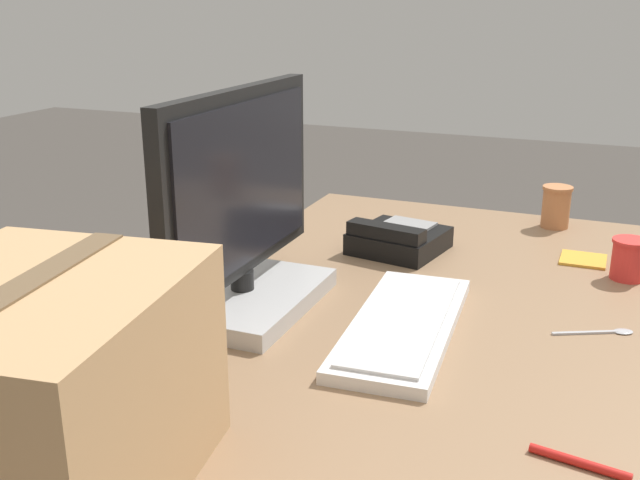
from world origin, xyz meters
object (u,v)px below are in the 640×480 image
at_px(paper_cup_left, 629,259).
at_px(spoon, 606,332).
at_px(sticky_note_pad, 583,259).
at_px(keyboard, 404,324).
at_px(desk_phone, 398,239).
at_px(monitor, 241,223).
at_px(paper_cup_right, 556,207).
at_px(cardboard_box, 40,392).
at_px(pen_marker, 579,462).

xyz_separation_m(paper_cup_left, spoon, (-0.29, 0.03, -0.04)).
bearing_deg(sticky_note_pad, keyboard, 152.16).
xyz_separation_m(keyboard, desk_phone, (0.41, 0.13, 0.02)).
bearing_deg(monitor, sticky_note_pad, -48.66).
xyz_separation_m(keyboard, spoon, (0.13, -0.33, -0.01)).
distance_m(keyboard, paper_cup_right, 0.77).
height_order(monitor, cardboard_box, monitor).
bearing_deg(monitor, spoon, -78.32).
relative_size(pen_marker, sticky_note_pad, 1.29).
xyz_separation_m(keyboard, paper_cup_left, (0.42, -0.36, 0.03)).
height_order(desk_phone, spoon, desk_phone).
distance_m(desk_phone, cardboard_box, 1.01).
height_order(monitor, sticky_note_pad, monitor).
relative_size(monitor, paper_cup_right, 4.91).
relative_size(paper_cup_right, sticky_note_pad, 1.09).
height_order(monitor, paper_cup_left, monitor).
relative_size(paper_cup_left, pen_marker, 0.68).
relative_size(desk_phone, cardboard_box, 0.55).
relative_size(paper_cup_left, cardboard_box, 0.21).
bearing_deg(pen_marker, keyboard, 146.24).
relative_size(keyboard, paper_cup_left, 5.44).
bearing_deg(spoon, cardboard_box, -156.20).
distance_m(spoon, sticky_note_pad, 0.38).
bearing_deg(paper_cup_left, monitor, 122.55).
height_order(monitor, keyboard, monitor).
bearing_deg(paper_cup_right, keyboard, 166.37).
height_order(cardboard_box, pen_marker, cardboard_box).
relative_size(keyboard, spoon, 3.41).
height_order(keyboard, pen_marker, keyboard).
distance_m(desk_phone, pen_marker, 0.84).
xyz_separation_m(paper_cup_right, sticky_note_pad, (-0.24, -0.09, -0.05)).
relative_size(monitor, desk_phone, 2.35).
distance_m(monitor, keyboard, 0.35).
height_order(keyboard, desk_phone, desk_phone).
xyz_separation_m(spoon, sticky_note_pad, (0.38, 0.06, 0.00)).
distance_m(paper_cup_left, pen_marker, 0.72).
height_order(paper_cup_right, sticky_note_pad, paper_cup_right).
bearing_deg(monitor, keyboard, -89.14).
height_order(desk_phone, cardboard_box, cardboard_box).
distance_m(paper_cup_left, sticky_note_pad, 0.13).
xyz_separation_m(desk_phone, sticky_note_pad, (0.09, -0.40, -0.03)).
xyz_separation_m(paper_cup_left, paper_cup_right, (0.32, 0.18, 0.01)).
distance_m(desk_phone, spoon, 0.54).
bearing_deg(sticky_note_pad, paper_cup_left, -131.70).
bearing_deg(paper_cup_right, desk_phone, 136.77).
bearing_deg(keyboard, paper_cup_left, -44.19).
xyz_separation_m(keyboard, paper_cup_right, (0.74, -0.18, 0.04)).
xyz_separation_m(paper_cup_right, pen_marker, (-1.04, -0.13, -0.05)).
height_order(spoon, pen_marker, pen_marker).
bearing_deg(pen_marker, desk_phone, 131.96).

